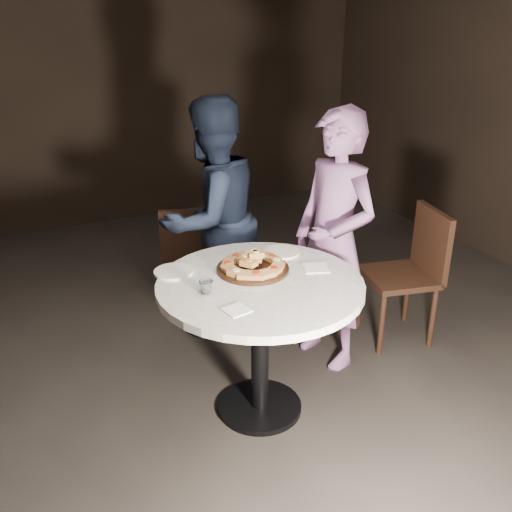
{
  "coord_description": "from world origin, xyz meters",
  "views": [
    {
      "loc": [
        -1.23,
        -2.58,
        2.18
      ],
      "look_at": [
        0.01,
        -0.1,
        0.97
      ],
      "focal_mm": 40.0,
      "sensor_mm": 36.0,
      "label": 1
    }
  ],
  "objects_px": {
    "water_glass": "(206,287)",
    "chair_far": "(186,246)",
    "chair_right": "(413,266)",
    "serving_board": "(253,269)",
    "focaccia_pile": "(253,263)",
    "diner_navy": "(211,220)",
    "table": "(260,307)",
    "diner_teal": "(334,242)"
  },
  "relations": [
    {
      "from": "water_glass",
      "to": "diner_teal",
      "type": "relative_size",
      "value": 0.04
    },
    {
      "from": "focaccia_pile",
      "to": "water_glass",
      "type": "height_order",
      "value": "focaccia_pile"
    },
    {
      "from": "diner_teal",
      "to": "water_glass",
      "type": "bearing_deg",
      "value": -85.1
    },
    {
      "from": "table",
      "to": "diner_teal",
      "type": "distance_m",
      "value": 0.75
    },
    {
      "from": "table",
      "to": "diner_teal",
      "type": "relative_size",
      "value": 0.88
    },
    {
      "from": "table",
      "to": "chair_right",
      "type": "distance_m",
      "value": 1.36
    },
    {
      "from": "chair_right",
      "to": "table",
      "type": "bearing_deg",
      "value": -64.77
    },
    {
      "from": "chair_right",
      "to": "diner_teal",
      "type": "distance_m",
      "value": 0.71
    },
    {
      "from": "water_glass",
      "to": "chair_right",
      "type": "xyz_separation_m",
      "value": [
        1.63,
        0.27,
        -0.33
      ]
    },
    {
      "from": "table",
      "to": "serving_board",
      "type": "xyz_separation_m",
      "value": [
        0.03,
        0.15,
        0.16
      ]
    },
    {
      "from": "focaccia_pile",
      "to": "diner_teal",
      "type": "bearing_deg",
      "value": 13.15
    },
    {
      "from": "water_glass",
      "to": "chair_right",
      "type": "height_order",
      "value": "chair_right"
    },
    {
      "from": "water_glass",
      "to": "chair_far",
      "type": "relative_size",
      "value": 0.09
    },
    {
      "from": "serving_board",
      "to": "water_glass",
      "type": "relative_size",
      "value": 5.45
    },
    {
      "from": "water_glass",
      "to": "diner_teal",
      "type": "xyz_separation_m",
      "value": [
        0.98,
        0.29,
        -0.04
      ]
    },
    {
      "from": "chair_right",
      "to": "diner_teal",
      "type": "xyz_separation_m",
      "value": [
        -0.65,
        0.02,
        0.29
      ]
    },
    {
      "from": "table",
      "to": "diner_navy",
      "type": "distance_m",
      "value": 1.04
    },
    {
      "from": "focaccia_pile",
      "to": "diner_navy",
      "type": "height_order",
      "value": "diner_navy"
    },
    {
      "from": "diner_navy",
      "to": "focaccia_pile",
      "type": "bearing_deg",
      "value": 64.7
    },
    {
      "from": "chair_far",
      "to": "table",
      "type": "bearing_deg",
      "value": 107.51
    },
    {
      "from": "chair_far",
      "to": "diner_navy",
      "type": "height_order",
      "value": "diner_navy"
    },
    {
      "from": "serving_board",
      "to": "diner_teal",
      "type": "xyz_separation_m",
      "value": [
        0.64,
        0.15,
        -0.01
      ]
    },
    {
      "from": "table",
      "to": "chair_far",
      "type": "distance_m",
      "value": 1.51
    },
    {
      "from": "serving_board",
      "to": "chair_far",
      "type": "relative_size",
      "value": 0.5
    },
    {
      "from": "chair_far",
      "to": "chair_right",
      "type": "bearing_deg",
      "value": 156.56
    },
    {
      "from": "chair_far",
      "to": "serving_board",
      "type": "bearing_deg",
      "value": 108.26
    },
    {
      "from": "serving_board",
      "to": "diner_navy",
      "type": "distance_m",
      "value": 0.87
    },
    {
      "from": "focaccia_pile",
      "to": "chair_right",
      "type": "xyz_separation_m",
      "value": [
        1.29,
        0.13,
        -0.34
      ]
    },
    {
      "from": "chair_far",
      "to": "chair_right",
      "type": "xyz_separation_m",
      "value": [
        1.21,
        -1.22,
        0.08
      ]
    },
    {
      "from": "water_glass",
      "to": "chair_right",
      "type": "relative_size",
      "value": 0.08
    },
    {
      "from": "water_glass",
      "to": "chair_far",
      "type": "bearing_deg",
      "value": 74.41
    },
    {
      "from": "focaccia_pile",
      "to": "diner_teal",
      "type": "xyz_separation_m",
      "value": [
        0.64,
        0.15,
        -0.05
      ]
    },
    {
      "from": "diner_navy",
      "to": "diner_teal",
      "type": "relative_size",
      "value": 1.0
    },
    {
      "from": "water_glass",
      "to": "chair_far",
      "type": "distance_m",
      "value": 1.6
    },
    {
      "from": "serving_board",
      "to": "focaccia_pile",
      "type": "bearing_deg",
      "value": 73.36
    },
    {
      "from": "water_glass",
      "to": "chair_far",
      "type": "height_order",
      "value": "water_glass"
    },
    {
      "from": "serving_board",
      "to": "water_glass",
      "type": "xyz_separation_m",
      "value": [
        -0.34,
        -0.14,
        0.03
      ]
    },
    {
      "from": "focaccia_pile",
      "to": "diner_teal",
      "type": "distance_m",
      "value": 0.66
    },
    {
      "from": "water_glass",
      "to": "diner_navy",
      "type": "xyz_separation_m",
      "value": [
        0.45,
        1.01,
        -0.03
      ]
    },
    {
      "from": "serving_board",
      "to": "chair_far",
      "type": "height_order",
      "value": "serving_board"
    },
    {
      "from": "table",
      "to": "diner_navy",
      "type": "height_order",
      "value": "diner_navy"
    },
    {
      "from": "focaccia_pile",
      "to": "diner_navy",
      "type": "xyz_separation_m",
      "value": [
        0.11,
        0.86,
        -0.04
      ]
    }
  ]
}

